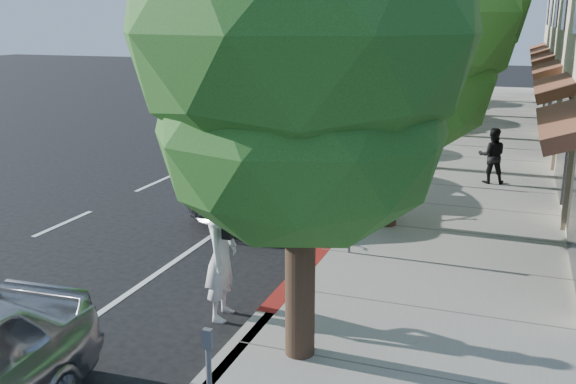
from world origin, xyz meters
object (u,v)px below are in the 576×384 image
at_px(dark_suv_far, 441,90).
at_px(pedestrian, 492,156).
at_px(dark_sedan, 342,135).
at_px(street_tree_4, 468,19).
at_px(cyclist, 221,257).
at_px(street_tree_2, 434,14).
at_px(street_tree_0, 301,41).
at_px(silver_suv, 279,165).
at_px(street_tree_5, 477,27).
at_px(bicycle, 251,219).
at_px(street_tree_1, 395,19).
at_px(white_pickup, 404,104).
at_px(street_tree_3, 456,5).

xyz_separation_m(dark_suv_far, pedestrian, (3.44, -17.25, 0.07)).
distance_m(dark_sedan, dark_suv_far, 14.44).
distance_m(street_tree_4, cyclist, 23.40).
bearing_deg(street_tree_2, street_tree_0, -90.00).
bearing_deg(silver_suv, street_tree_0, -72.26).
xyz_separation_m(street_tree_0, dark_sedan, (-3.10, 13.57, -3.59)).
bearing_deg(street_tree_5, bicycle, -95.77).
bearing_deg(silver_suv, bicycle, -85.35).
bearing_deg(street_tree_1, street_tree_0, -90.00).
bearing_deg(bicycle, street_tree_2, -37.36).
height_order(silver_suv, white_pickup, silver_suv).
bearing_deg(street_tree_5, street_tree_2, -90.00).
relative_size(street_tree_0, street_tree_4, 0.92).
xyz_separation_m(street_tree_0, cyclist, (-1.60, 0.93, -3.30)).
height_order(cyclist, dark_sedan, cyclist).
bearing_deg(street_tree_5, pedestrian, -84.23).
xyz_separation_m(street_tree_4, dark_sedan, (-3.10, -10.43, -3.81)).
distance_m(street_tree_1, street_tree_2, 6.00).
distance_m(street_tree_0, street_tree_3, 18.01).
relative_size(cyclist, silver_suv, 0.30).
relative_size(street_tree_3, bicycle, 4.67).
relative_size(dark_sedan, white_pickup, 0.67).
height_order(street_tree_1, bicycle, street_tree_1).
relative_size(street_tree_4, street_tree_5, 1.12).
distance_m(street_tree_1, silver_suv, 5.00).
height_order(street_tree_2, silver_suv, street_tree_2).
height_order(bicycle, pedestrian, pedestrian).
height_order(street_tree_3, street_tree_5, street_tree_3).
bearing_deg(street_tree_5, street_tree_4, -90.00).
bearing_deg(street_tree_4, pedestrian, -81.66).
distance_m(white_pickup, dark_suv_far, 6.99).
relative_size(street_tree_0, street_tree_1, 0.92).
height_order(street_tree_0, dark_sedan, street_tree_0).
relative_size(dark_suv_far, pedestrian, 3.25).
xyz_separation_m(street_tree_5, dark_suv_far, (-1.49, -2.07, -3.24)).
bearing_deg(bicycle, street_tree_0, -168.06).
height_order(white_pickup, pedestrian, white_pickup).
distance_m(street_tree_5, pedestrian, 19.68).
distance_m(street_tree_4, dark_suv_far, 5.58).
bearing_deg(street_tree_4, street_tree_3, -90.00).
relative_size(bicycle, white_pickup, 0.28).
relative_size(silver_suv, white_pickup, 1.05).
bearing_deg(bicycle, street_tree_4, -26.10).
bearing_deg(silver_suv, street_tree_3, 68.84).
xyz_separation_m(street_tree_4, silver_suv, (-3.10, -16.50, -3.59)).
distance_m(street_tree_3, pedestrian, 8.62).
bearing_deg(white_pickup, street_tree_4, 46.81).
xyz_separation_m(street_tree_0, pedestrian, (1.95, 10.68, -3.38)).
distance_m(street_tree_5, cyclist, 29.28).
bearing_deg(street_tree_0, street_tree_2, 90.00).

